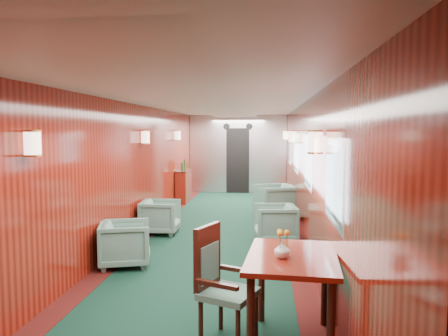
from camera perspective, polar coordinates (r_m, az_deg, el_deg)
name	(u,v)px	position (r m, az deg, el deg)	size (l,w,h in m)	color
room	(216,147)	(7.60, -1.02, 2.73)	(12.00, 12.10, 2.40)	black
bulkhead	(238,155)	(13.51, 1.82, 1.77)	(2.98, 0.17, 2.39)	silver
windows_right	(301,157)	(7.84, 10.07, 1.37)	(0.02, 8.60, 0.80)	silver
wall_sconces	(220,138)	(8.16, -0.57, 3.97)	(2.97, 7.97, 0.25)	#FFE4C6
dining_table	(292,270)	(4.00, 8.87, -13.00)	(0.86, 1.17, 0.83)	maroon
side_chair	(219,279)	(4.11, -0.64, -14.26)	(0.60, 0.62, 1.06)	#214D46
credenza	(184,186)	(11.83, -5.28, -2.30)	(0.30, 0.96, 1.14)	maroon
flower_vase	(282,250)	(3.84, 7.60, -10.54)	(0.14, 0.14, 0.14)	beige
armchair_left_near	(125,244)	(6.46, -12.79, -9.60)	(0.68, 0.70, 0.64)	#214D46
armchair_left_far	(160,217)	(8.29, -8.31, -6.34)	(0.67, 0.69, 0.63)	#214D46
armchair_right_near	(275,223)	(7.68, 6.72, -7.16)	(0.69, 0.71, 0.64)	#214D46
armchair_right_far	(276,201)	(9.68, 6.77, -4.35)	(0.80, 0.82, 0.75)	#214D46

